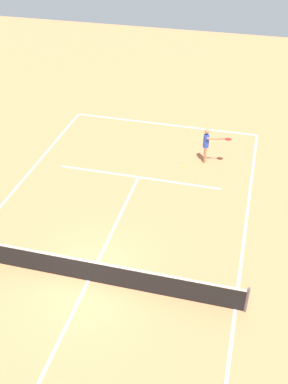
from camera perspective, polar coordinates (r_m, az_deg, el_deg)
The scene contains 5 objects.
ground_plane at distance 16.42m, azimuth -6.87°, elevation -10.79°, with size 60.00×60.00×0.00m, color #D37A4C.
court_lines at distance 16.42m, azimuth -6.87°, elevation -10.78°, with size 10.22×24.40×0.01m.
tennis_net at distance 16.06m, azimuth -6.99°, elevation -9.56°, with size 10.82×0.10×1.07m.
player_serving at distance 22.09m, azimuth 7.79°, elevation 6.04°, with size 1.33×0.46×1.76m.
tennis_ball at distance 22.05m, azimuth 4.77°, elevation 3.11°, with size 0.07×0.07×0.07m, color #CCE033.
Camera 1 is at (-4.69, 10.41, 11.80)m, focal length 43.23 mm.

